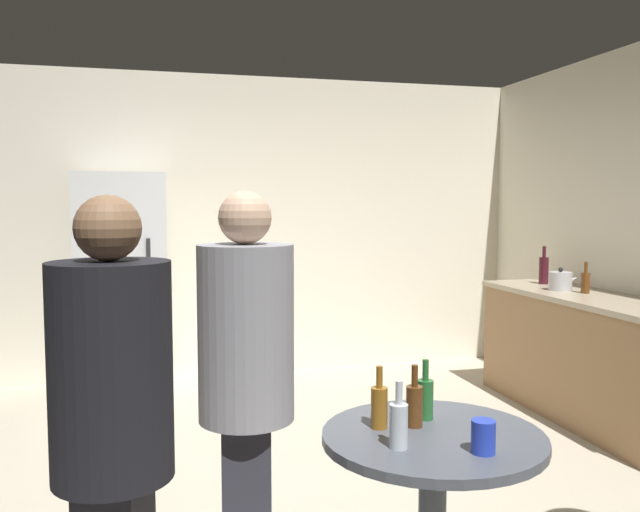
# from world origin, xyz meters

# --- Properties ---
(ground_plane) EXTENTS (5.20, 5.20, 0.10)m
(ground_plane) POSITION_xyz_m (0.00, 0.00, -0.05)
(ground_plane) COLOR #B2A893
(wall_back) EXTENTS (5.32, 0.06, 2.70)m
(wall_back) POSITION_xyz_m (0.00, 2.63, 1.35)
(wall_back) COLOR silver
(wall_back) RESTS_ON ground_plane
(refrigerator) EXTENTS (0.70, 0.68, 1.80)m
(refrigerator) POSITION_xyz_m (-1.01, 2.20, 0.90)
(refrigerator) COLOR silver
(refrigerator) RESTS_ON ground_plane
(kitchen_counter) EXTENTS (0.64, 2.07, 0.90)m
(kitchen_counter) POSITION_xyz_m (2.28, 0.67, 0.45)
(kitchen_counter) COLOR olive
(kitchen_counter) RESTS_ON ground_plane
(kettle) EXTENTS (0.24, 0.17, 0.18)m
(kettle) POSITION_xyz_m (2.23, 0.99, 0.97)
(kettle) COLOR #B2B2B7
(kettle) RESTS_ON kitchen_counter
(wine_bottle_on_counter) EXTENTS (0.08, 0.08, 0.31)m
(wine_bottle_on_counter) POSITION_xyz_m (2.34, 1.38, 1.02)
(wine_bottle_on_counter) COLOR #3F141E
(wine_bottle_on_counter) RESTS_ON kitchen_counter
(beer_bottle_on_counter) EXTENTS (0.06, 0.06, 0.23)m
(beer_bottle_on_counter) POSITION_xyz_m (2.31, 0.80, 0.98)
(beer_bottle_on_counter) COLOR #593314
(beer_bottle_on_counter) RESTS_ON kitchen_counter
(foreground_table) EXTENTS (0.80, 0.80, 0.73)m
(foreground_table) POSITION_xyz_m (0.21, -1.22, 0.63)
(foreground_table) COLOR #4C515B
(foreground_table) RESTS_ON ground_plane
(beer_bottle_amber) EXTENTS (0.06, 0.06, 0.23)m
(beer_bottle_amber) POSITION_xyz_m (0.03, -1.12, 0.82)
(beer_bottle_amber) COLOR #8C5919
(beer_bottle_amber) RESTS_ON foreground_table
(beer_bottle_brown) EXTENTS (0.06, 0.06, 0.23)m
(beer_bottle_brown) POSITION_xyz_m (0.17, -1.13, 0.82)
(beer_bottle_brown) COLOR #593314
(beer_bottle_brown) RESTS_ON foreground_table
(beer_bottle_green) EXTENTS (0.06, 0.06, 0.23)m
(beer_bottle_green) POSITION_xyz_m (0.24, -1.07, 0.82)
(beer_bottle_green) COLOR #26662D
(beer_bottle_green) RESTS_ON foreground_table
(beer_bottle_clear) EXTENTS (0.06, 0.06, 0.23)m
(beer_bottle_clear) POSITION_xyz_m (0.03, -1.32, 0.82)
(beer_bottle_clear) COLOR silver
(beer_bottle_clear) RESTS_ON foreground_table
(plastic_cup_blue) EXTENTS (0.08, 0.08, 0.11)m
(plastic_cup_blue) POSITION_xyz_m (0.29, -1.43, 0.79)
(plastic_cup_blue) COLOR blue
(plastic_cup_blue) RESTS_ON foreground_table
(person_in_gray_shirt) EXTENTS (0.39, 0.39, 1.60)m
(person_in_gray_shirt) POSITION_xyz_m (-0.44, -1.06, 0.93)
(person_in_gray_shirt) COLOR #2D2D38
(person_in_gray_shirt) RESTS_ON ground_plane
(person_in_black_shirt) EXTENTS (0.42, 0.42, 1.58)m
(person_in_black_shirt) POSITION_xyz_m (-0.87, -1.44, 0.92)
(person_in_black_shirt) COLOR #2D2D38
(person_in_black_shirt) RESTS_ON ground_plane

